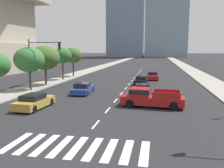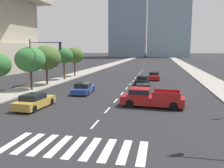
{
  "view_description": "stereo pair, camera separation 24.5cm",
  "coord_description": "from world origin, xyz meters",
  "px_view_note": "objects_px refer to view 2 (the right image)",
  "views": [
    {
      "loc": [
        4.1,
        -6.12,
        5.15
      ],
      "look_at": [
        0.0,
        15.31,
        2.0
      ],
      "focal_mm": 37.82,
      "sensor_mm": 36.0,
      "label": 1
    },
    {
      "loc": [
        4.34,
        -6.08,
        5.15
      ],
      "look_at": [
        0.0,
        15.31,
        2.0
      ],
      "focal_mm": 37.82,
      "sensor_mm": 36.0,
      "label": 2
    }
  ],
  "objects_px": {
    "street_tree_second": "(30,60)",
    "traffic_signal_far": "(42,56)",
    "street_tree_fourth": "(64,56)",
    "sedan_black_1": "(142,81)",
    "sedan_blue_2": "(83,88)",
    "street_tree_third": "(46,58)",
    "sedan_red_0": "(154,76)",
    "street_tree_fifth": "(74,55)",
    "pickup_truck": "(149,98)",
    "sedan_blue_4": "(143,90)",
    "sedan_gold_3": "(34,101)"
  },
  "relations": [
    {
      "from": "sedan_blue_2",
      "to": "traffic_signal_far",
      "type": "distance_m",
      "value": 6.56
    },
    {
      "from": "pickup_truck",
      "to": "sedan_red_0",
      "type": "distance_m",
      "value": 20.12
    },
    {
      "from": "sedan_gold_3",
      "to": "street_tree_second",
      "type": "height_order",
      "value": "street_tree_second"
    },
    {
      "from": "sedan_blue_2",
      "to": "street_tree_third",
      "type": "relative_size",
      "value": 0.83
    },
    {
      "from": "sedan_black_1",
      "to": "street_tree_second",
      "type": "height_order",
      "value": "street_tree_second"
    },
    {
      "from": "sedan_red_0",
      "to": "street_tree_fourth",
      "type": "xyz_separation_m",
      "value": [
        -15.15,
        -3.55,
        3.58
      ]
    },
    {
      "from": "sedan_gold_3",
      "to": "traffic_signal_far",
      "type": "relative_size",
      "value": 0.69
    },
    {
      "from": "sedan_red_0",
      "to": "street_tree_fifth",
      "type": "relative_size",
      "value": 0.78
    },
    {
      "from": "street_tree_fifth",
      "to": "sedan_black_1",
      "type": "bearing_deg",
      "value": -29.86
    },
    {
      "from": "sedan_blue_4",
      "to": "street_tree_fifth",
      "type": "relative_size",
      "value": 0.85
    },
    {
      "from": "sedan_red_0",
      "to": "sedan_blue_2",
      "type": "height_order",
      "value": "sedan_red_0"
    },
    {
      "from": "traffic_signal_far",
      "to": "pickup_truck",
      "type": "bearing_deg",
      "value": -21.61
    },
    {
      "from": "street_tree_second",
      "to": "traffic_signal_far",
      "type": "bearing_deg",
      "value": -16.86
    },
    {
      "from": "sedan_blue_2",
      "to": "sedan_blue_4",
      "type": "xyz_separation_m",
      "value": [
        7.11,
        0.14,
        -0.0
      ]
    },
    {
      "from": "street_tree_third",
      "to": "street_tree_fourth",
      "type": "relative_size",
      "value": 1.05
    },
    {
      "from": "sedan_black_1",
      "to": "street_tree_fifth",
      "type": "distance_m",
      "value": 16.08
    },
    {
      "from": "sedan_gold_3",
      "to": "sedan_black_1",
      "type": "bearing_deg",
      "value": -23.96
    },
    {
      "from": "traffic_signal_far",
      "to": "street_tree_third",
      "type": "height_order",
      "value": "traffic_signal_far"
    },
    {
      "from": "sedan_black_1",
      "to": "street_tree_fourth",
      "type": "relative_size",
      "value": 0.82
    },
    {
      "from": "street_tree_fifth",
      "to": "sedan_gold_3",
      "type": "bearing_deg",
      "value": -77.9
    },
    {
      "from": "sedan_blue_2",
      "to": "street_tree_fourth",
      "type": "bearing_deg",
      "value": 28.72
    },
    {
      "from": "sedan_black_1",
      "to": "street_tree_fifth",
      "type": "bearing_deg",
      "value": -117.2
    },
    {
      "from": "pickup_truck",
      "to": "sedan_blue_4",
      "type": "height_order",
      "value": "pickup_truck"
    },
    {
      "from": "sedan_gold_3",
      "to": "street_tree_second",
      "type": "xyz_separation_m",
      "value": [
        -5.22,
        8.5,
        3.35
      ]
    },
    {
      "from": "traffic_signal_far",
      "to": "street_tree_fourth",
      "type": "bearing_deg",
      "value": 99.56
    },
    {
      "from": "pickup_truck",
      "to": "street_tree_fourth",
      "type": "height_order",
      "value": "street_tree_fourth"
    },
    {
      "from": "street_tree_second",
      "to": "street_tree_fourth",
      "type": "xyz_separation_m",
      "value": [
        -0.0,
        10.7,
        0.25
      ]
    },
    {
      "from": "sedan_blue_4",
      "to": "street_tree_fifth",
      "type": "distance_m",
      "value": 22.02
    },
    {
      "from": "sedan_blue_2",
      "to": "sedan_red_0",
      "type": "bearing_deg",
      "value": -31.79
    },
    {
      "from": "street_tree_second",
      "to": "street_tree_third",
      "type": "height_order",
      "value": "street_tree_third"
    },
    {
      "from": "street_tree_fourth",
      "to": "sedan_blue_2",
      "type": "bearing_deg",
      "value": -57.58
    },
    {
      "from": "street_tree_third",
      "to": "street_tree_fifth",
      "type": "height_order",
      "value": "street_tree_third"
    },
    {
      "from": "sedan_gold_3",
      "to": "street_tree_third",
      "type": "distance_m",
      "value": 14.26
    },
    {
      "from": "sedan_black_1",
      "to": "sedan_blue_2",
      "type": "height_order",
      "value": "sedan_black_1"
    },
    {
      "from": "sedan_gold_3",
      "to": "street_tree_third",
      "type": "relative_size",
      "value": 0.77
    },
    {
      "from": "sedan_black_1",
      "to": "street_tree_fourth",
      "type": "bearing_deg",
      "value": -98.44
    },
    {
      "from": "pickup_truck",
      "to": "sedan_blue_2",
      "type": "xyz_separation_m",
      "value": [
        -8.05,
        5.22,
        -0.23
      ]
    },
    {
      "from": "pickup_truck",
      "to": "sedan_red_0",
      "type": "bearing_deg",
      "value": -85.31
    },
    {
      "from": "street_tree_third",
      "to": "sedan_red_0",
      "type": "bearing_deg",
      "value": 33.26
    },
    {
      "from": "sedan_blue_4",
      "to": "sedan_red_0",
      "type": "bearing_deg",
      "value": 170.9
    },
    {
      "from": "traffic_signal_far",
      "to": "street_tree_fourth",
      "type": "relative_size",
      "value": 1.17
    },
    {
      "from": "pickup_truck",
      "to": "street_tree_third",
      "type": "distance_m",
      "value": 18.62
    },
    {
      "from": "pickup_truck",
      "to": "sedan_blue_2",
      "type": "bearing_deg",
      "value": -28.59
    },
    {
      "from": "sedan_red_0",
      "to": "sedan_gold_3",
      "type": "distance_m",
      "value": 24.83
    },
    {
      "from": "sedan_black_1",
      "to": "traffic_signal_far",
      "type": "height_order",
      "value": "traffic_signal_far"
    },
    {
      "from": "sedan_black_1",
      "to": "traffic_signal_far",
      "type": "bearing_deg",
      "value": -51.0
    },
    {
      "from": "sedan_black_1",
      "to": "sedan_red_0",
      "type": "bearing_deg",
      "value": 168.71
    },
    {
      "from": "street_tree_fourth",
      "to": "street_tree_fifth",
      "type": "height_order",
      "value": "street_tree_fifth"
    },
    {
      "from": "sedan_red_0",
      "to": "sedan_black_1",
      "type": "xyz_separation_m",
      "value": [
        -1.55,
        -6.22,
        -0.02
      ]
    },
    {
      "from": "street_tree_second",
      "to": "sedan_black_1",
      "type": "bearing_deg",
      "value": 30.56
    }
  ]
}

